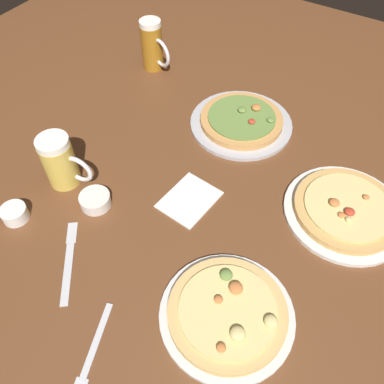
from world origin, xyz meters
name	(u,v)px	position (x,y,z in m)	size (l,w,h in m)	color
ground_plane	(192,200)	(0.00, 0.00, -0.01)	(2.40, 2.40, 0.03)	brown
pizza_plate_near	(227,313)	(0.24, -0.24, 0.02)	(0.29, 0.29, 0.05)	silver
pizza_plate_far	(346,210)	(0.36, 0.16, 0.02)	(0.31, 0.31, 0.05)	silver
pizza_plate_side	(241,121)	(-0.02, 0.32, 0.02)	(0.31, 0.31, 0.05)	#B2B2B7
beer_mug_dark	(60,162)	(-0.32, -0.13, 0.07)	(0.14, 0.09, 0.15)	gold
beer_mug_amber	(153,46)	(-0.43, 0.43, 0.08)	(0.13, 0.07, 0.17)	#9E6619
ramekin_sauce	(15,214)	(-0.34, -0.29, 0.02)	(0.07, 0.07, 0.04)	white
ramekin_butter	(95,200)	(-0.20, -0.15, 0.02)	(0.08, 0.08, 0.03)	silver
napkin_folded	(190,199)	(0.00, -0.01, 0.00)	(0.12, 0.15, 0.01)	white
fork_left	(92,352)	(0.04, -0.45, 0.00)	(0.09, 0.19, 0.01)	silver
knife_right	(69,260)	(-0.14, -0.32, 0.00)	(0.15, 0.19, 0.01)	silver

